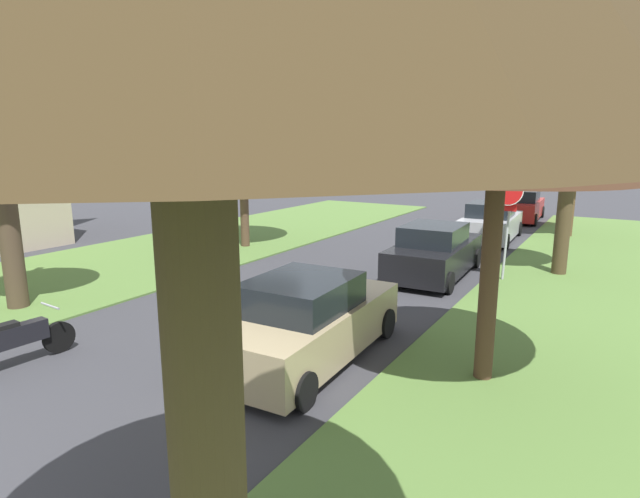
% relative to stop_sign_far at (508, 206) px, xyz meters
% --- Properties ---
extents(stop_sign_far, '(0.81, 0.47, 2.95)m').
position_rel_stop_sign_far_xyz_m(stop_sign_far, '(0.00, 0.00, 0.00)').
color(stop_sign_far, '#9EA0A5').
rests_on(stop_sign_far, grass_verge_right).
extents(street_tree_right_mid_a, '(4.09, 4.09, 6.64)m').
position_rel_stop_sign_far_xyz_m(street_tree_right_mid_a, '(1.06, -6.65, 2.82)').
color(street_tree_right_mid_a, '#4C3424').
rests_on(street_tree_right_mid_a, grass_verge_right).
extents(street_tree_right_mid_b, '(3.10, 3.10, 7.53)m').
position_rel_stop_sign_far_xyz_m(street_tree_right_mid_b, '(1.30, 1.60, 3.75)').
color(street_tree_right_mid_b, '#493924').
rests_on(street_tree_right_mid_b, grass_verge_right).
extents(street_tree_right_far, '(4.20, 4.20, 8.01)m').
position_rel_stop_sign_far_xyz_m(street_tree_right_far, '(0.80, 8.71, 4.20)').
color(street_tree_right_far, brown).
rests_on(street_tree_right_far, grass_verge_right).
extents(street_tree_left_mid_b, '(4.44, 4.44, 8.57)m').
position_rel_stop_sign_far_xyz_m(street_tree_left_mid_b, '(-9.47, -0.03, 4.51)').
color(street_tree_left_mid_b, brown).
rests_on(street_tree_left_mid_b, grass_verge_left).
extents(parked_sedan_tan, '(2.09, 4.47, 1.57)m').
position_rel_stop_sign_far_xyz_m(parked_sedan_tan, '(-1.92, -7.48, -1.45)').
color(parked_sedan_tan, tan).
rests_on(parked_sedan_tan, ground).
extents(parked_sedan_black, '(2.09, 4.47, 1.57)m').
position_rel_stop_sign_far_xyz_m(parked_sedan_black, '(-1.89, -0.49, -1.45)').
color(parked_sedan_black, black).
rests_on(parked_sedan_black, ground).
extents(parked_sedan_silver, '(2.09, 4.47, 1.57)m').
position_rel_stop_sign_far_xyz_m(parked_sedan_silver, '(-1.79, 6.20, -1.45)').
color(parked_sedan_silver, '#BCBCC1').
rests_on(parked_sedan_silver, ground).
extents(parked_sedan_red, '(2.09, 4.47, 1.57)m').
position_rel_stop_sign_far_xyz_m(parked_sedan_red, '(-1.76, 12.58, -1.45)').
color(parked_sedan_red, red).
rests_on(parked_sedan_red, ground).
extents(parked_motorcycle, '(0.60, 2.05, 0.97)m').
position_rel_stop_sign_far_xyz_m(parked_motorcycle, '(-6.15, -10.40, -1.69)').
color(parked_motorcycle, black).
rests_on(parked_motorcycle, ground).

